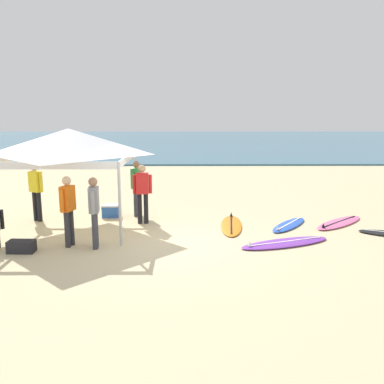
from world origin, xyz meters
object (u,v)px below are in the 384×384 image
object	(u,v)px
surfboard_purple	(285,243)
person_grey	(94,208)
surfboard_orange	(231,225)
cooler_box	(111,211)
canopy_tent	(69,142)
surfboard_blue	(289,225)
gear_bag_near_tent	(21,246)
person_orange	(68,206)
person_green	(137,184)
surfboard_pink	(339,223)
person_red	(142,190)
person_yellow	(36,188)

from	to	relation	value
surfboard_purple	person_grey	bearing A→B (deg)	-177.02
surfboard_orange	cooler_box	bearing A→B (deg)	163.15
canopy_tent	surfboard_blue	xyz separation A→B (m)	(6.06, 0.09, -2.35)
cooler_box	surfboard_orange	bearing A→B (deg)	-16.85
surfboard_orange	gear_bag_near_tent	distance (m)	5.51
person_orange	person_green	distance (m)	3.18
canopy_tent	surfboard_pink	world-z (taller)	canopy_tent
person_grey	gear_bag_near_tent	size ratio (longest dim) A/B	2.85
person_green	person_red	distance (m)	0.93
surfboard_orange	person_red	size ratio (longest dim) A/B	1.29
person_yellow	gear_bag_near_tent	world-z (taller)	person_yellow
canopy_tent	surfboard_purple	bearing A→B (deg)	-15.29
person_grey	person_red	xyz separation A→B (m)	(0.90, 2.17, 0.00)
surfboard_orange	surfboard_blue	bearing A→B (deg)	0.87
person_green	cooler_box	size ratio (longest dim) A/B	3.42
person_orange	gear_bag_near_tent	world-z (taller)	person_orange
surfboard_pink	surfboard_orange	world-z (taller)	same
surfboard_blue	person_yellow	xyz separation A→B (m)	(-7.32, 0.64, 0.95)
surfboard_blue	cooler_box	world-z (taller)	cooler_box
person_grey	person_yellow	distance (m)	3.36
canopy_tent	person_green	xyz separation A→B (m)	(1.63, 1.29, -1.40)
person_orange	person_yellow	xyz separation A→B (m)	(-1.60, 2.34, 0.00)
person_orange	person_red	xyz separation A→B (m)	(1.55, 2.02, 0.00)
person_green	gear_bag_near_tent	bearing A→B (deg)	-124.25
person_red	person_yellow	xyz separation A→B (m)	(-3.16, 0.32, 0.00)
surfboard_pink	canopy_tent	bearing A→B (deg)	-177.68
surfboard_orange	person_grey	distance (m)	4.00
surfboard_orange	surfboard_pink	bearing A→B (deg)	4.41
gear_bag_near_tent	person_orange	bearing A→B (deg)	24.09
gear_bag_near_tent	surfboard_purple	bearing A→B (deg)	4.87
surfboard_blue	gear_bag_near_tent	world-z (taller)	gear_bag_near_tent
canopy_tent	surfboard_purple	distance (m)	6.25
person_grey	surfboard_purple	bearing A→B (deg)	2.98
person_red	gear_bag_near_tent	size ratio (longest dim) A/B	2.85
person_green	cooler_box	world-z (taller)	person_green
person_green	person_grey	world-z (taller)	same
gear_bag_near_tent	cooler_box	size ratio (longest dim) A/B	1.20
person_red	cooler_box	world-z (taller)	person_red
person_grey	person_orange	bearing A→B (deg)	166.91
canopy_tent	surfboard_pink	size ratio (longest dim) A/B	1.63
person_orange	cooler_box	bearing A→B (deg)	80.30
surfboard_purple	surfboard_blue	bearing A→B (deg)	73.40
gear_bag_near_tent	person_red	bearing A→B (deg)	44.02
person_green	surfboard_orange	bearing A→B (deg)	-23.70
surfboard_blue	surfboard_purple	bearing A→B (deg)	-106.60
cooler_box	person_green	bearing A→B (deg)	9.49
surfboard_pink	person_orange	world-z (taller)	person_orange
surfboard_blue	person_yellow	world-z (taller)	person_yellow
surfboard_orange	person_yellow	bearing A→B (deg)	173.38
surfboard_purple	person_green	size ratio (longest dim) A/B	1.45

